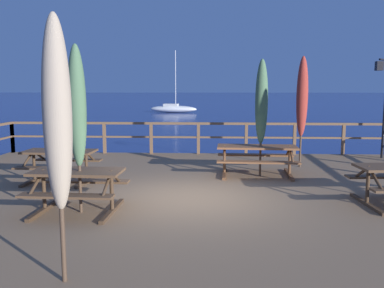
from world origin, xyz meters
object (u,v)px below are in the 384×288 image
picnic_table_mid_right (257,154)px  patio_umbrella_tall_mid_right (57,115)px  patio_umbrella_short_back (302,97)px  lamp_post_hooked (383,92)px  picnic_table_front_right (60,159)px  patio_umbrella_tall_front (262,102)px  picnic_table_back_left (77,182)px  sailboat_distant (173,109)px  patio_umbrella_short_mid (77,107)px

picnic_table_mid_right → patio_umbrella_tall_mid_right: 6.82m
patio_umbrella_short_back → lamp_post_hooked: bearing=28.0°
picnic_table_front_right → patio_umbrella_tall_front: 5.16m
picnic_table_front_right → picnic_table_back_left: same height
picnic_table_back_left → patio_umbrella_short_back: patio_umbrella_short_back is taller
picnic_table_mid_right → sailboat_distant: bearing=98.3°
picnic_table_front_right → sailboat_distant: 41.90m
patio_umbrella_tall_front → picnic_table_back_left: bearing=-138.7°
patio_umbrella_tall_front → sailboat_distant: (-6.03, 40.96, -2.18)m
picnic_table_front_right → lamp_post_hooked: bearing=22.2°
patio_umbrella_tall_front → lamp_post_hooked: size_ratio=0.93×
picnic_table_mid_right → patio_umbrella_short_mid: (-3.55, -3.37, 1.35)m
picnic_table_back_left → sailboat_distant: size_ratio=0.22×
picnic_table_back_left → lamp_post_hooked: (7.83, 6.03, 1.56)m
patio_umbrella_tall_front → sailboat_distant: size_ratio=0.39×
picnic_table_mid_right → patio_umbrella_tall_mid_right: size_ratio=0.69×
patio_umbrella_tall_front → patio_umbrella_short_mid: (-3.63, -3.29, 0.02)m
picnic_table_back_left → patio_umbrella_short_mid: bearing=-31.7°
picnic_table_mid_right → patio_umbrella_tall_front: (0.08, -0.08, 1.33)m
picnic_table_mid_right → patio_umbrella_tall_mid_right: patio_umbrella_tall_mid_right is taller
patio_umbrella_short_back → picnic_table_mid_right: bearing=-139.0°
lamp_post_hooked → picnic_table_front_right: bearing=-157.8°
patio_umbrella_tall_mid_right → patio_umbrella_short_mid: patio_umbrella_tall_mid_right is taller
lamp_post_hooked → sailboat_distant: size_ratio=0.41×
picnic_table_front_right → patio_umbrella_tall_mid_right: patio_umbrella_tall_mid_right is taller
picnic_table_front_right → picnic_table_mid_right: size_ratio=0.83×
sailboat_distant → picnic_table_front_right: bearing=-88.5°
patio_umbrella_tall_mid_right → picnic_table_back_left: bearing=105.0°
patio_umbrella_tall_mid_right → patio_umbrella_short_back: (4.27, 7.20, 0.05)m
patio_umbrella_tall_front → patio_umbrella_short_mid: size_ratio=0.99×
picnic_table_front_right → sailboat_distant: (-1.13, 41.87, -0.84)m
picnic_table_mid_right → picnic_table_front_right: bearing=-168.4°
patio_umbrella_short_back → sailboat_distant: size_ratio=0.41×
lamp_post_hooked → sailboat_distant: (-10.16, 38.18, -2.40)m
patio_umbrella_tall_mid_right → patio_umbrella_short_back: 8.37m
patio_umbrella_short_mid → lamp_post_hooked: bearing=38.0°
lamp_post_hooked → patio_umbrella_tall_mid_right: bearing=-129.2°
patio_umbrella_short_mid → sailboat_distant: 44.37m
patio_umbrella_short_mid → lamp_post_hooked: (7.77, 6.07, 0.20)m
picnic_table_mid_right → picnic_table_back_left: bearing=-137.4°
picnic_table_back_left → patio_umbrella_tall_front: (3.70, 3.25, 1.34)m
picnic_table_front_right → patio_umbrella_short_back: patio_umbrella_short_back is taller
patio_umbrella_tall_mid_right → sailboat_distant: bearing=93.7°
picnic_table_back_left → patio_umbrella_short_mid: 1.37m
patio_umbrella_short_mid → sailboat_distant: sailboat_distant is taller
picnic_table_mid_right → picnic_table_back_left: same height
patio_umbrella_short_mid → sailboat_distant: (-2.40, 44.25, -2.20)m
picnic_table_mid_right → patio_umbrella_short_mid: size_ratio=0.70×
patio_umbrella_tall_mid_right → patio_umbrella_tall_front: (2.98, 5.94, -0.05)m
patio_umbrella_tall_front → sailboat_distant: 41.46m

